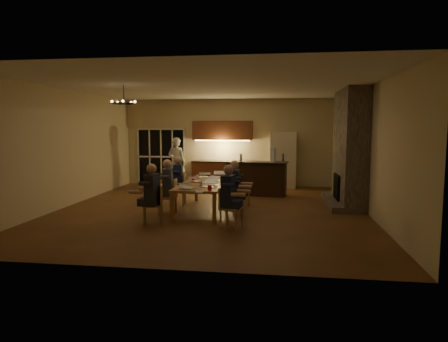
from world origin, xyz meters
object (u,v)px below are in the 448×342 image
Objects in this scene: can_right at (221,179)px; person_left_mid at (168,187)px; can_silver at (201,184)px; chair_left_near at (153,205)px; chair_right_mid at (234,198)px; person_left_far at (178,181)px; laptop_d at (211,179)px; laptop_f at (219,173)px; refrigerator at (283,160)px; bar_bottle at (241,157)px; redcup_mid at (193,178)px; chair_right_far at (240,191)px; standing_person at (177,163)px; dining_table at (204,197)px; laptop_b at (209,183)px; mug_back at (197,176)px; mug_mid at (210,178)px; person_right_mid at (234,189)px; plate_near at (213,185)px; plate_far at (225,178)px; chair_left_mid at (167,197)px; laptop_c at (196,178)px; person_right_near at (228,196)px; chair_left_far at (178,189)px; redcup_near at (210,188)px; can_cola at (208,174)px; plate_left at (184,188)px; bar_island at (256,178)px; person_left_near at (152,195)px; chair_right_near at (232,208)px; mug_front at (201,183)px.

person_left_mid is at bearing -149.74° from can_right.
chair_left_near is at bearing -136.09° from can_silver.
can_right is at bearing 27.11° from chair_right_mid.
person_left_far reaches higher than laptop_d.
chair_right_mid is at bearing -74.56° from laptop_f.
person_left_mid is 4.31× the size of laptop_d.
refrigerator reaches higher than bar_bottle.
redcup_mid is (0.45, -0.15, 0.12)m from person_left_far.
laptop_d reaches higher than chair_right_far.
dining_table is at bearing 124.66° from standing_person.
laptop_b is 2.67× the size of redcup_mid.
mug_mid is at bearing -40.34° from mug_back.
person_right_mid is 1.57m from redcup_mid.
plate_near and plate_far have the same top height.
chair_left_mid is (-2.89, -4.86, -0.55)m from refrigerator.
laptop_c is (0.59, 0.62, 0.42)m from chair_left_mid.
chair_right_mid is 1.79m from mug_back.
refrigerator is 5.20m from plate_near.
laptop_b is (-0.58, 0.83, 0.17)m from person_right_near.
chair_right_mid is 0.78m from laptop_b.
chair_right_mid is 8.90× the size of mug_back.
redcup_near is at bearing 27.87° from chair_left_far.
laptop_d is at bearing 105.12° from laptop_b.
plate_left is at bearing -93.92° from can_cola.
person_right_mid is at bearing -74.72° from laptop_f.
redcup_mid is at bearing 170.07° from laptop_d.
laptop_f is at bearing 101.49° from can_right.
person_left_far is 1.53m from can_silver.
plate_far is at bearing 67.96° from plate_left.
person_left_mid is at bearing -129.90° from laptop_f.
bar_island is 6.12× the size of laptop_f.
chair_left_far is (-2.94, -3.67, -0.55)m from refrigerator.
bar_island is at bearing 157.78° from person_left_near.
chair_left_far is 1.40m from can_right.
laptop_d reaches higher than can_silver.
can_right is at bearing 32.56° from dining_table.
standing_person is 5.07m from laptop_b.
chair_right_near is at bearing -28.89° from plate_left.
chair_right_far is at bearing 54.55° from plate_left.
chair_left_near is at bearing -104.18° from redcup_mid.
laptop_b is at bearing -81.14° from mug_mid.
person_left_mid is 11.50× the size of redcup_mid.
refrigerator is at bearing -13.84° from person_right_mid.
refrigerator is 6.60m from chair_left_near.
standing_person is 4.85m from can_silver.
bar_bottle reaches higher than mug_front.
mug_back is 1.53m from plate_near.
laptop_c is 1.00× the size of laptop_f.
chair_left_mid reaches higher than plate_far.
laptop_b is 1.00× the size of laptop_f.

